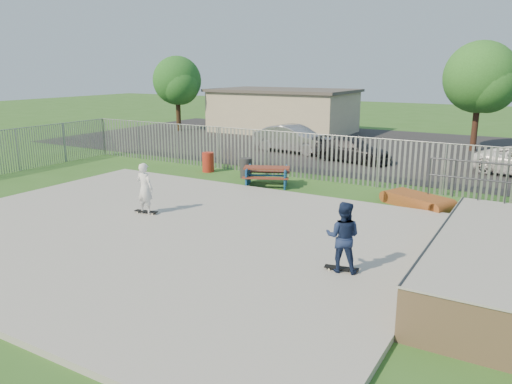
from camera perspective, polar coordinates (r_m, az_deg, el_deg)
The scene contains 17 objects.
ground at distance 15.00m, azimuth -10.53°, elevation -4.75°, with size 120.00×120.00×0.00m, color #316121.
concrete_slab at distance 14.97m, azimuth -10.54°, elevation -4.47°, with size 15.00×12.00×0.15m, color #A2A29D.
fence at distance 17.81m, azimuth 1.46°, elevation 1.83°, with size 26.04×16.02×2.00m.
picnic_table at distance 20.62m, azimuth 1.23°, elevation 1.82°, with size 2.33×2.16×0.79m.
funbox at distance 18.44m, azimuth 17.93°, elevation -0.96°, with size 2.37×1.84×0.42m.
trash_bin_red at distance 23.49m, azimuth -5.50°, elevation 3.42°, with size 0.55×0.55×0.92m, color maroon.
trash_bin_grey at distance 22.10m, azimuth -1.15°, elevation 2.76°, with size 0.53×0.53×0.88m, color #2A2A2C.
parking_lot at distance 31.47m, azimuth 12.70°, elevation 5.02°, with size 40.00×18.00×0.02m, color black.
car_silver at distance 28.76m, azimuth 4.32°, elevation 6.08°, with size 1.64×4.71×1.55m, color #A5A4A9.
car_dark at distance 26.34m, azimuth 11.01°, elevation 4.73°, with size 1.68×4.12×1.20m, color black.
building at distance 38.02m, azimuth 3.09°, elevation 9.28°, with size 10.40×6.40×3.20m.
tree_left at distance 39.08m, azimuth -9.00°, elevation 12.45°, with size 3.65×3.65×5.63m.
tree_mid at distance 31.67m, azimuth 24.24°, elevation 11.87°, with size 4.06×4.06×6.27m.
skateboard_a at distance 11.98m, azimuth 9.75°, elevation -8.67°, with size 0.82×0.36×0.08m.
skateboard_b at distance 16.66m, azimuth -12.44°, elevation -2.25°, with size 0.82×0.34×0.08m.
skater_navy at distance 11.70m, azimuth 9.91°, elevation -5.06°, with size 0.81×0.63×1.67m, color #162347.
skater_white at distance 16.46m, azimuth -12.59°, elevation 0.41°, with size 0.61×0.40×1.67m, color white.
Camera 1 is at (9.42, -10.65, 4.78)m, focal length 35.00 mm.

